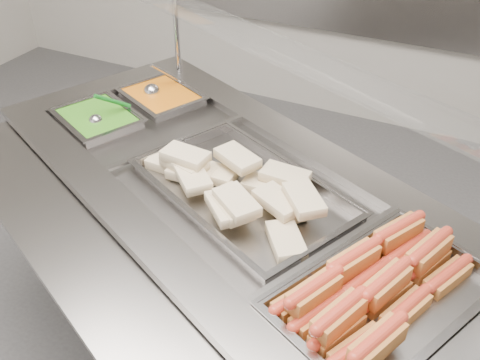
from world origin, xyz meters
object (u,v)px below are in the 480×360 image
at_px(sneeze_guard, 286,55).
at_px(ladle, 153,91).
at_px(steam_counter, 232,277).
at_px(serving_spoon, 99,118).
at_px(pan_hotdogs, 383,304).
at_px(pan_wraps, 242,194).

height_order(sneeze_guard, ladle, sneeze_guard).
bearing_deg(ladle, sneeze_guard, -17.67).
xyz_separation_m(steam_counter, serving_spoon, (-0.60, 0.12, 0.44)).
bearing_deg(steam_counter, pan_hotdogs, -24.99).
xyz_separation_m(ladle, serving_spoon, (-0.05, -0.27, 0.00)).
bearing_deg(sneeze_guard, pan_wraps, -99.64).
distance_m(pan_hotdogs, pan_wraps, 0.55).
bearing_deg(pan_hotdogs, serving_spoon, 161.90).
relative_size(steam_counter, pan_hotdogs, 3.20).
distance_m(steam_counter, sneeze_guard, 0.81).
height_order(steam_counter, sneeze_guard, sneeze_guard).
height_order(pan_wraps, ladle, ladle).
relative_size(steam_counter, sneeze_guard, 1.27).
xyz_separation_m(pan_wraps, serving_spoon, (-0.65, 0.14, 0.04)).
relative_size(pan_hotdogs, pan_wraps, 0.82).
bearing_deg(serving_spoon, sneeze_guard, 5.94).
bearing_deg(pan_wraps, steam_counter, 155.01).
xyz_separation_m(pan_hotdogs, pan_wraps, (-0.49, 0.23, 0.01)).
height_order(pan_hotdogs, pan_wraps, same).
bearing_deg(serving_spoon, steam_counter, -11.29).
relative_size(sneeze_guard, serving_spoon, 9.59).
distance_m(steam_counter, pan_hotdogs, 0.72).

